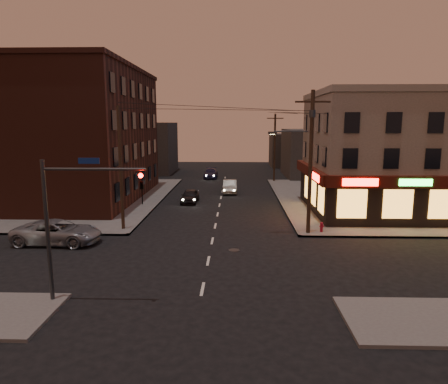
{
  "coord_description": "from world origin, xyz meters",
  "views": [
    {
      "loc": [
        1.58,
        -22.16,
        7.92
      ],
      "look_at": [
        0.77,
        5.09,
        3.2
      ],
      "focal_mm": 32.0,
      "sensor_mm": 36.0,
      "label": 1
    }
  ],
  "objects_px": {
    "fire_hydrant": "(322,226)",
    "suv_cross": "(57,232)",
    "sedan_near": "(190,196)",
    "sedan_far": "(211,173)",
    "sedan_mid": "(230,186)"
  },
  "relations": [
    {
      "from": "sedan_near",
      "to": "fire_hydrant",
      "type": "height_order",
      "value": "sedan_near"
    },
    {
      "from": "suv_cross",
      "to": "sedan_far",
      "type": "xyz_separation_m",
      "value": [
        8.18,
        32.37,
        -0.1
      ]
    },
    {
      "from": "suv_cross",
      "to": "sedan_mid",
      "type": "distance_m",
      "value": 22.93
    },
    {
      "from": "sedan_mid",
      "to": "suv_cross",
      "type": "bearing_deg",
      "value": -120.2
    },
    {
      "from": "sedan_far",
      "to": "fire_hydrant",
      "type": "bearing_deg",
      "value": -71.24
    },
    {
      "from": "sedan_near",
      "to": "sedan_far",
      "type": "height_order",
      "value": "sedan_far"
    },
    {
      "from": "suv_cross",
      "to": "sedan_near",
      "type": "bearing_deg",
      "value": -24.7
    },
    {
      "from": "sedan_mid",
      "to": "sedan_far",
      "type": "relative_size",
      "value": 0.95
    },
    {
      "from": "sedan_mid",
      "to": "fire_hydrant",
      "type": "height_order",
      "value": "sedan_mid"
    },
    {
      "from": "fire_hydrant",
      "to": "suv_cross",
      "type": "bearing_deg",
      "value": -170.91
    },
    {
      "from": "sedan_near",
      "to": "sedan_far",
      "type": "xyz_separation_m",
      "value": [
        0.97,
        18.23,
        0.02
      ]
    },
    {
      "from": "suv_cross",
      "to": "sedan_near",
      "type": "height_order",
      "value": "suv_cross"
    },
    {
      "from": "suv_cross",
      "to": "sedan_far",
      "type": "distance_m",
      "value": 33.39
    },
    {
      "from": "suv_cross",
      "to": "sedan_far",
      "type": "bearing_deg",
      "value": -11.88
    },
    {
      "from": "sedan_far",
      "to": "sedan_near",
      "type": "bearing_deg",
      "value": -92.78
    }
  ]
}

